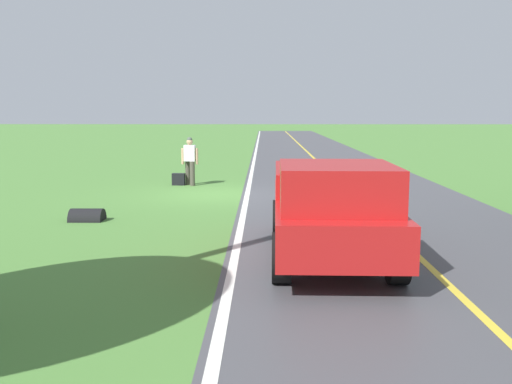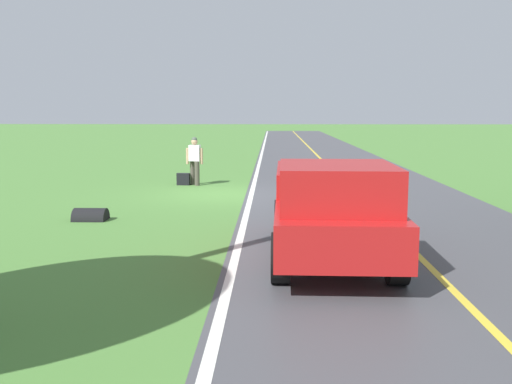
{
  "view_description": "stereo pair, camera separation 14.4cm",
  "coord_description": "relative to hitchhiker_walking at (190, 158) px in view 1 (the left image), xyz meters",
  "views": [
    {
      "loc": [
        -1.44,
        18.31,
        2.68
      ],
      "look_at": [
        -1.31,
        8.79,
        1.33
      ],
      "focal_mm": 40.25,
      "sensor_mm": 36.0,
      "label": 1
    },
    {
      "loc": [
        -1.58,
        18.31,
        2.68
      ],
      "look_at": [
        -1.31,
        8.79,
        1.33
      ],
      "focal_mm": 40.25,
      "sensor_mm": 36.0,
      "label": 2
    }
  ],
  "objects": [
    {
      "name": "lane_edge_line",
      "position": [
        -2.14,
        2.37,
        -0.98
      ],
      "size": [
        0.16,
        117.6,
        0.0
      ],
      "primitive_type": "cube",
      "color": "silver",
      "rests_on": "ground"
    },
    {
      "name": "road_surface",
      "position": [
        -5.54,
        2.37,
        -0.98
      ],
      "size": [
        7.17,
        120.0,
        0.0
      ],
      "primitive_type": "cube",
      "color": "#47474C",
      "rests_on": "ground"
    },
    {
      "name": "pickup_truck_passing",
      "position": [
        -3.88,
        10.54,
        -0.01
      ],
      "size": [
        2.18,
        5.44,
        1.82
      ],
      "color": "#B21919",
      "rests_on": "ground"
    },
    {
      "name": "suitcase_carried",
      "position": [
        0.43,
        0.04,
        -0.76
      ],
      "size": [
        0.48,
        0.24,
        0.44
      ],
      "primitive_type": "cube",
      "rotation": [
        0.0,
        0.0,
        1.47
      ],
      "color": "black",
      "rests_on": "ground"
    },
    {
      "name": "ground_plane",
      "position": [
        -1.23,
        2.37,
        -0.98
      ],
      "size": [
        200.0,
        200.0,
        0.0
      ],
      "primitive_type": "plane",
      "color": "#4C7F38"
    },
    {
      "name": "lane_centre_line",
      "position": [
        -5.54,
        2.37,
        -0.98
      ],
      "size": [
        0.14,
        117.6,
        0.0
      ],
      "primitive_type": "cube",
      "color": "gold",
      "rests_on": "ground"
    },
    {
      "name": "hitchhiker_walking",
      "position": [
        0.0,
        0.0,
        0.0
      ],
      "size": [
        0.62,
        0.53,
        1.75
      ],
      "color": "#4C473D",
      "rests_on": "ground"
    },
    {
      "name": "drainage_culvert",
      "position": [
        1.68,
        6.85,
        -0.98
      ],
      "size": [
        0.8,
        0.6,
        0.6
      ],
      "primitive_type": "cylinder",
      "rotation": [
        0.0,
        1.57,
        0.0
      ],
      "color": "black",
      "rests_on": "ground"
    }
  ]
}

